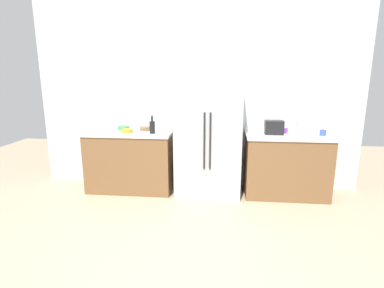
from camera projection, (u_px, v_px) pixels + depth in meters
The scene contains 14 objects.
ground_plane at pixel (179, 252), 3.10m from camera, with size 10.01×10.01×0.00m, color tan.
kitchen_back_panel at pixel (197, 93), 4.71m from camera, with size 5.01×0.10×2.94m, color silver.
counter_left at pixel (131, 161), 4.68m from camera, with size 1.31×0.63×0.92m.
counter_right at pixel (286, 165), 4.45m from camera, with size 1.20×0.63×0.92m.
refrigerator at pixel (208, 136), 4.45m from camera, with size 0.95×0.65×1.75m.
toaster at pixel (274, 127), 4.34m from camera, with size 0.26×0.16×0.20m, color black.
rice_cooker at pixel (305, 124), 4.36m from camera, with size 0.26×0.26×0.31m.
bottle_a at pixel (152, 127), 4.40m from camera, with size 0.08×0.08×0.26m.
cup_a at pixel (109, 128), 4.58m from camera, with size 0.07×0.07×0.09m, color white.
cup_b at pixel (285, 131), 4.43m from camera, with size 0.07×0.07×0.08m, color purple.
cup_c at pixel (323, 133), 4.27m from camera, with size 0.09×0.09×0.08m, color blue.
bowl_a at pixel (146, 128), 4.65m from camera, with size 0.19×0.19×0.06m, color brown.
bowl_b at pixel (124, 128), 4.71m from camera, with size 0.18×0.18×0.06m, color green.
bowl_c at pixel (127, 131), 4.48m from camera, with size 0.16×0.16×0.05m, color orange.
Camera 1 is at (0.41, -2.73, 1.78)m, focal length 28.45 mm.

